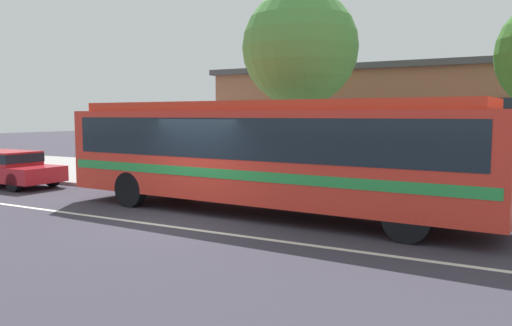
{
  "coord_description": "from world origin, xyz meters",
  "views": [
    {
      "loc": [
        7.87,
        -10.28,
        2.62
      ],
      "look_at": [
        0.84,
        2.05,
        1.3
      ],
      "focal_mm": 36.69,
      "sensor_mm": 36.0,
      "label": 1
    }
  ],
  "objects_px": {
    "pedestrian_waiting_near_sign": "(365,169)",
    "street_tree_near_stop": "(300,48)",
    "bus_stop_sign": "(438,153)",
    "sedan_behind_bus": "(7,166)",
    "transit_bus": "(265,149)",
    "pedestrian_walking_along_curb": "(300,161)"
  },
  "relations": [
    {
      "from": "pedestrian_waiting_near_sign",
      "to": "street_tree_near_stop",
      "type": "xyz_separation_m",
      "value": [
        -2.57,
        1.11,
        3.65
      ]
    },
    {
      "from": "bus_stop_sign",
      "to": "sedan_behind_bus",
      "type": "bearing_deg",
      "value": -172.62
    },
    {
      "from": "transit_bus",
      "to": "street_tree_near_stop",
      "type": "relative_size",
      "value": 1.86
    },
    {
      "from": "pedestrian_walking_along_curb",
      "to": "street_tree_near_stop",
      "type": "xyz_separation_m",
      "value": [
        -0.3,
        0.56,
        3.55
      ]
    },
    {
      "from": "transit_bus",
      "to": "bus_stop_sign",
      "type": "xyz_separation_m",
      "value": [
        3.94,
        2.04,
        -0.08
      ]
    },
    {
      "from": "sedan_behind_bus",
      "to": "pedestrian_walking_along_curb",
      "type": "bearing_deg",
      "value": 15.2
    },
    {
      "from": "transit_bus",
      "to": "pedestrian_walking_along_curb",
      "type": "height_order",
      "value": "transit_bus"
    },
    {
      "from": "pedestrian_walking_along_curb",
      "to": "bus_stop_sign",
      "type": "relative_size",
      "value": 0.76
    },
    {
      "from": "pedestrian_waiting_near_sign",
      "to": "bus_stop_sign",
      "type": "distance_m",
      "value": 2.14
    },
    {
      "from": "street_tree_near_stop",
      "to": "pedestrian_walking_along_curb",
      "type": "bearing_deg",
      "value": -61.93
    },
    {
      "from": "sedan_behind_bus",
      "to": "bus_stop_sign",
      "type": "bearing_deg",
      "value": 7.38
    },
    {
      "from": "bus_stop_sign",
      "to": "street_tree_near_stop",
      "type": "height_order",
      "value": "street_tree_near_stop"
    },
    {
      "from": "pedestrian_waiting_near_sign",
      "to": "street_tree_near_stop",
      "type": "bearing_deg",
      "value": 156.63
    },
    {
      "from": "pedestrian_walking_along_curb",
      "to": "street_tree_near_stop",
      "type": "bearing_deg",
      "value": 118.07
    },
    {
      "from": "sedan_behind_bus",
      "to": "pedestrian_waiting_near_sign",
      "type": "xyz_separation_m",
      "value": [
        12.77,
        2.3,
        0.35
      ]
    },
    {
      "from": "transit_bus",
      "to": "pedestrian_walking_along_curb",
      "type": "xyz_separation_m",
      "value": [
        -0.36,
        2.97,
        -0.54
      ]
    },
    {
      "from": "pedestrian_waiting_near_sign",
      "to": "bus_stop_sign",
      "type": "relative_size",
      "value": 0.69
    },
    {
      "from": "transit_bus",
      "to": "bus_stop_sign",
      "type": "height_order",
      "value": "transit_bus"
    },
    {
      "from": "pedestrian_waiting_near_sign",
      "to": "transit_bus",
      "type": "bearing_deg",
      "value": -128.26
    },
    {
      "from": "transit_bus",
      "to": "bus_stop_sign",
      "type": "bearing_deg",
      "value": 27.34
    },
    {
      "from": "transit_bus",
      "to": "pedestrian_waiting_near_sign",
      "type": "height_order",
      "value": "transit_bus"
    },
    {
      "from": "transit_bus",
      "to": "street_tree_near_stop",
      "type": "bearing_deg",
      "value": 100.58
    }
  ]
}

